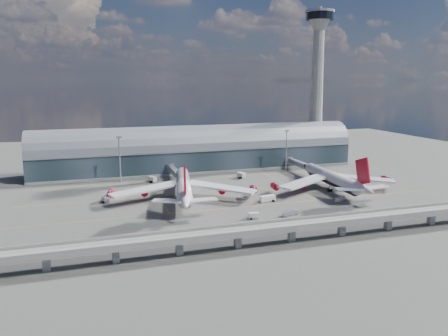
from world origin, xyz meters
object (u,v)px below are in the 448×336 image
object	(u,v)px
service_truck_5	(152,179)
cargo_train_0	(291,213)
floodlight_mast_right	(286,150)
service_truck_4	(241,175)
floodlight_mast_left	(120,158)
service_truck_1	(254,216)
service_truck_0	(105,199)
cargo_train_2	(340,199)
service_truck_3	(361,183)
cargo_train_1	(349,215)
control_tower	(317,86)
service_truck_2	(267,199)
airliner_right	(334,179)
airliner_left	(184,187)

from	to	relation	value
service_truck_5	cargo_train_0	distance (m)	91.28
floodlight_mast_right	service_truck_4	bearing A→B (deg)	-163.45
floodlight_mast_left	service_truck_1	xyz separation A→B (m)	(46.67, -82.13, -12.38)
service_truck_0	service_truck_5	world-z (taller)	service_truck_5
service_truck_1	service_truck_5	world-z (taller)	service_truck_5
service_truck_4	cargo_train_2	size ratio (longest dim) A/B	0.77
service_truck_0	cargo_train_0	world-z (taller)	service_truck_0
floodlight_mast_left	cargo_train_2	world-z (taller)	floodlight_mast_left
service_truck_3	floodlight_mast_right	bearing A→B (deg)	140.53
service_truck_3	floodlight_mast_left	bearing A→B (deg)	-175.40
cargo_train_1	cargo_train_0	bearing A→B (deg)	67.43
control_tower	service_truck_0	bearing A→B (deg)	-155.50
service_truck_3	service_truck_5	xyz separation A→B (m)	(-104.87, 42.58, 0.00)
service_truck_2	service_truck_4	size ratio (longest dim) A/B	1.39
floodlight_mast_left	service_truck_3	xyz separation A→B (m)	(121.72, -46.70, -12.11)
service_truck_5	cargo_train_1	size ratio (longest dim) A/B	0.64
service_truck_3	control_tower	bearing A→B (deg)	105.50
control_tower	airliner_right	size ratio (longest dim) A/B	1.48
airliner_right	service_truck_5	xyz separation A→B (m)	(-86.22, 46.14, -4.21)
service_truck_4	cargo_train_0	distance (m)	73.40
service_truck_3	cargo_train_1	bearing A→B (deg)	-103.48
cargo_train_0	floodlight_mast_left	bearing A→B (deg)	50.18
service_truck_4	service_truck_2	bearing A→B (deg)	-112.05
service_truck_0	cargo_train_1	bearing A→B (deg)	-42.53
floodlight_mast_right	cargo_train_0	world-z (taller)	floodlight_mast_right
cargo_train_2	floodlight_mast_right	bearing A→B (deg)	29.49
floodlight_mast_right	airliner_left	xyz separation A→B (m)	(-74.59, -46.09, -7.15)
control_tower	cargo_train_0	distance (m)	141.78
service_truck_0	service_truck_2	world-z (taller)	service_truck_2
airliner_left	floodlight_mast_left	bearing A→B (deg)	129.79
service_truck_4	cargo_train_1	size ratio (longest dim) A/B	0.58
floodlight_mast_left	service_truck_5	size ratio (longest dim) A/B	3.90
airliner_left	cargo_train_2	world-z (taller)	airliner_left
floodlight_mast_right	service_truck_0	xyz separation A→B (m)	(-109.91, -38.03, -12.29)
service_truck_1	service_truck_3	distance (m)	82.99
cargo_train_2	service_truck_2	bearing A→B (deg)	108.10
airliner_left	service_truck_2	distance (m)	39.50
cargo_train_1	cargo_train_2	bearing A→B (deg)	-22.83
service_truck_2	cargo_train_0	xyz separation A→B (m)	(0.94, -22.52, -0.56)
floodlight_mast_right	service_truck_4	xyz separation A→B (m)	(-32.74, -9.73, -12.02)
airliner_left	service_truck_0	size ratio (longest dim) A/B	11.33
floodlight_mast_left	service_truck_1	bearing A→B (deg)	-60.39
service_truck_3	cargo_train_2	bearing A→B (deg)	-113.90
service_truck_5	airliner_left	bearing A→B (deg)	-98.60
floodlight_mast_left	service_truck_1	world-z (taller)	floodlight_mast_left
service_truck_1	cargo_train_1	size ratio (longest dim) A/B	0.43
floodlight_mast_left	service_truck_4	distance (m)	69.02
service_truck_5	service_truck_2	bearing A→B (deg)	-71.52
control_tower	service_truck_2	size ratio (longest dim) A/B	12.31
service_truck_2	cargo_train_2	xyz separation A→B (m)	(32.94, -9.23, -0.57)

